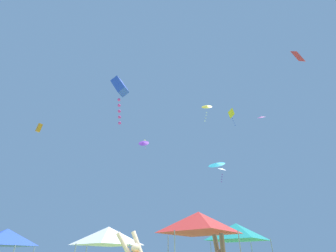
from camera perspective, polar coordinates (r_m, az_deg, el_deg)
The scene contains 14 objects.
canopy_tent_blue at distance 17.00m, azimuth -34.91°, elevation -21.36°, with size 2.71×2.71×2.90m.
canopy_tent_teal at distance 17.87m, azimuth 16.46°, elevation -23.51°, with size 3.31×3.31×3.54m.
canopy_tent_white at distance 13.57m, azimuth -14.49°, elevation -24.52°, with size 2.68×2.68×2.87m.
canopy_tent_red at distance 14.18m, azimuth 7.57°, elevation -22.27°, with size 3.50×3.50×3.75m.
kite_white_delta at distance 30.94m, azimuth 13.06°, elevation -10.26°, with size 1.34×1.29×2.10m.
kite_orange_box at distance 44.27m, azimuth -28.94°, elevation -0.37°, with size 1.05×1.03×1.49m.
kite_magenta_delta at distance 37.82m, azimuth 21.84°, elevation 2.03°, with size 1.72×1.68×0.78m.
kite_blue_box at distance 14.78m, azimuth -11.70°, elevation 9.08°, with size 1.27×1.01×3.18m.
kite_yellow_delta at distance 34.47m, azimuth 9.44°, elevation 4.65°, with size 1.73×1.42×3.18m.
kite_yellow_diamond at distance 39.89m, azimuth 15.15°, elevation 2.77°, with size 1.11×0.99×2.88m.
kite_purple_delta at distance 24.24m, azimuth -5.93°, elevation -4.07°, with size 1.17×0.90×0.93m.
kite_white_diamond at distance 39.81m, azimuth -5.63°, elevation -4.08°, with size 0.61×0.63×1.66m.
kite_cyan_delta at distance 21.73m, azimuth 11.76°, elevation -9.02°, with size 1.99×1.93×1.00m.
kite_red_diamond at distance 23.10m, azimuth 29.38°, elevation 14.72°, with size 1.08×1.12×1.22m.
Camera 1 is at (0.44, -6.16, 1.39)m, focal length 24.97 mm.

